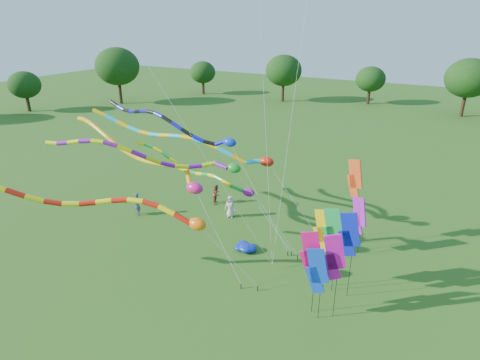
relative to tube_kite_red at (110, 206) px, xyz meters
The scene contains 20 objects.
ground 6.54m from the tube_kite_red, 12.14° to the left, with size 160.00×160.00×0.00m, color #255616.
tree_ring 6.05m from the tube_kite_red, 24.35° to the left, with size 118.52×116.74×9.68m.
tube_kite_red is the anchor object (origin of this frame).
tube_kite_orange 4.91m from the tube_kite_red, 107.72° to the left, with size 15.25×3.91×7.66m.
tube_kite_purple 3.87m from the tube_kite_red, 73.77° to the left, with size 13.10×5.85×8.05m.
tube_kite_blue 7.40m from the tube_kite_red, 94.76° to the left, with size 14.24×1.50×8.59m.
tube_kite_cyan 8.46m from the tube_kite_red, 92.39° to the left, with size 16.44×2.42×7.88m.
tube_kite_green 7.27m from the tube_kite_red, 80.65° to the left, with size 11.98×1.49×5.95m.
banner_pole_orange 11.08m from the tube_kite_red, 25.90° to the left, with size 1.16×0.09×4.65m.
banner_pole_red 14.25m from the tube_kite_red, 44.69° to the left, with size 1.12×0.47×5.75m.
banner_pole_magenta_b 11.45m from the tube_kite_red, 13.80° to the left, with size 1.11×0.49×4.61m.
banner_pole_blue_a 10.86m from the tube_kite_red, 12.43° to the left, with size 1.16×0.23×3.90m.
banner_pole_green 11.47m from the tube_kite_red, 24.41° to the left, with size 1.16×0.13×4.86m.
banner_pole_violet 14.31m from the tube_kite_red, 40.28° to the left, with size 1.09×0.56×3.74m.
banner_pole_blue_b 12.22m from the tube_kite_red, 22.45° to the left, with size 1.16×0.11×4.87m.
banner_pole_magenta_a 10.42m from the tube_kite_red, 14.34° to the left, with size 1.15×0.34×4.55m.
blue_nylon_heap 8.75m from the tube_kite_red, 52.99° to the left, with size 1.45×1.58×0.51m.
person_a 10.41m from the tube_kite_red, 80.13° to the left, with size 0.81×0.53×1.65m, color beige.
person_b 8.78m from the tube_kite_red, 124.53° to the left, with size 0.64×0.42×1.75m, color #454A61.
person_c 11.71m from the tube_kite_red, 92.22° to the left, with size 0.76×0.59×1.56m, color brown.
Camera 1 is at (10.15, -14.13, 13.66)m, focal length 30.00 mm.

